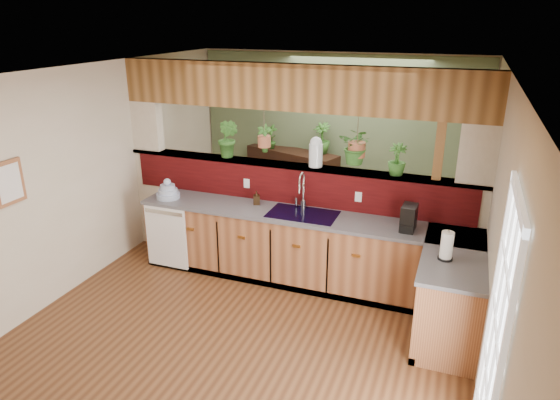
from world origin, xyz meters
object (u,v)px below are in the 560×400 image
at_px(dish_stack, 168,192).
at_px(soap_dispenser, 257,198).
at_px(paper_towel, 447,246).
at_px(shelving_console, 292,182).
at_px(coffee_maker, 409,219).
at_px(glass_jar, 316,152).
at_px(faucet, 302,189).

distance_m(dish_stack, soap_dispenser, 1.18).
distance_m(paper_towel, shelving_console, 3.93).
xyz_separation_m(soap_dispenser, paper_towel, (2.30, -0.74, 0.05)).
relative_size(soap_dispenser, paper_towel, 0.57).
relative_size(dish_stack, coffee_maker, 1.05).
height_order(glass_jar, shelving_console, glass_jar).
height_order(coffee_maker, glass_jar, glass_jar).
bearing_deg(glass_jar, paper_towel, -31.78).
relative_size(faucet, coffee_maker, 1.66).
bearing_deg(glass_jar, coffee_maker, -19.30).
bearing_deg(faucet, shelving_console, 112.15).
height_order(faucet, shelving_console, faucet).
xyz_separation_m(glass_jar, shelving_console, (-0.96, 1.90, -1.07)).
xyz_separation_m(paper_towel, shelving_console, (-2.58, 2.91, -0.54)).
height_order(dish_stack, shelving_console, dish_stack).
bearing_deg(shelving_console, soap_dispenser, -64.03).
relative_size(faucet, shelving_console, 0.29).
bearing_deg(shelving_console, dish_stack, -92.01).
distance_m(dish_stack, paper_towel, 3.51).
height_order(soap_dispenser, shelving_console, soap_dispenser).
distance_m(faucet, soap_dispenser, 0.60).
bearing_deg(paper_towel, dish_stack, 170.88).
height_order(faucet, glass_jar, glass_jar).
bearing_deg(coffee_maker, faucet, 174.34).
xyz_separation_m(dish_stack, coffee_maker, (3.03, 0.03, 0.05)).
height_order(faucet, dish_stack, faucet).
relative_size(faucet, paper_towel, 1.55).
distance_m(faucet, dish_stack, 1.77).
bearing_deg(shelving_console, faucet, -49.37).
bearing_deg(paper_towel, glass_jar, 148.22).
bearing_deg(paper_towel, faucet, 155.44).
height_order(paper_towel, shelving_console, paper_towel).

